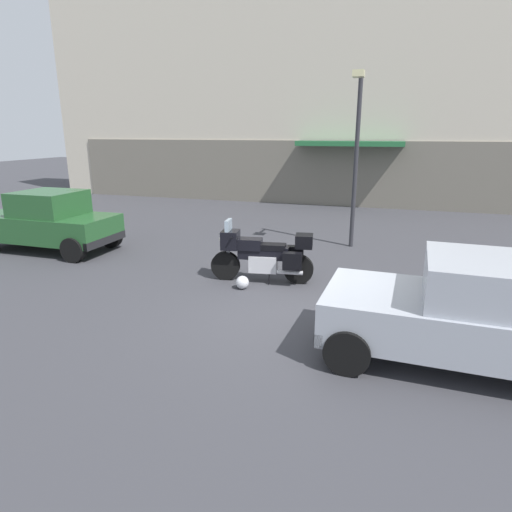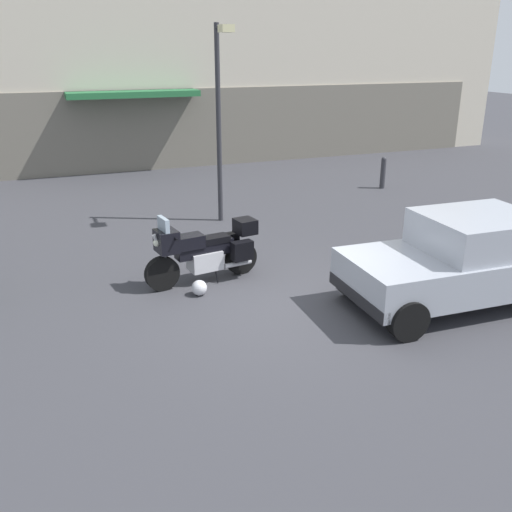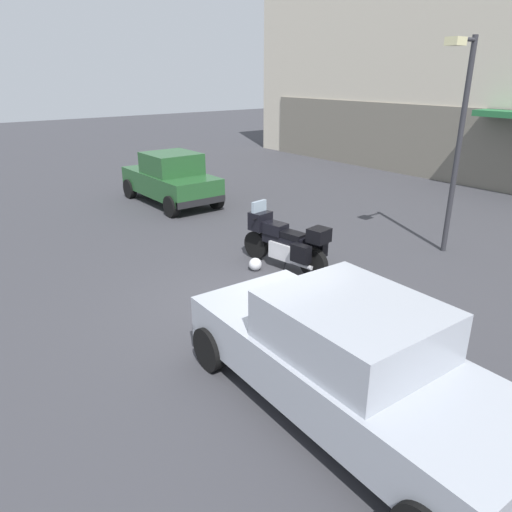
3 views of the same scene
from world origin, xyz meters
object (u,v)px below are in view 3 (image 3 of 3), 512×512
at_px(car_hatchback_near, 171,179).
at_px(car_sedan_far, 348,359).
at_px(helmet, 255,264).
at_px(motorcycle, 285,241).
at_px(streetlamp_curbside, 458,128).

bearing_deg(car_hatchback_near, car_sedan_far, 162.63).
relative_size(helmet, car_sedan_far, 0.06).
xyz_separation_m(car_hatchback_near, car_sedan_far, (10.43, -3.27, -0.03)).
height_order(helmet, car_sedan_far, car_sedan_far).
xyz_separation_m(motorcycle, helmet, (-0.29, -0.59, -0.48)).
bearing_deg(car_sedan_far, streetlamp_curbside, 114.62).
height_order(car_hatchback_near, car_sedan_far, car_hatchback_near).
bearing_deg(streetlamp_curbside, helmet, -113.42).
xyz_separation_m(car_hatchback_near, streetlamp_curbside, (7.91, 2.83, 2.06)).
relative_size(helmet, car_hatchback_near, 0.07).
relative_size(car_sedan_far, streetlamp_curbside, 0.98).
bearing_deg(helmet, car_hatchback_near, 167.81).
relative_size(car_hatchback_near, car_sedan_far, 0.84).
height_order(motorcycle, car_hatchback_near, car_hatchback_near).
distance_m(car_hatchback_near, streetlamp_curbside, 8.65).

